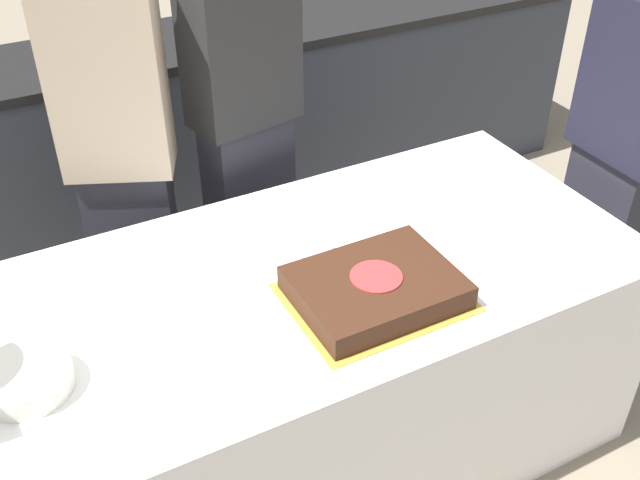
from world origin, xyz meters
The scene contains 9 objects.
ground_plane centered at (0.00, 0.00, 0.00)m, with size 14.00×14.00×0.00m, color gray.
back_counter centered at (0.00, 1.54, 0.46)m, with size 4.40×0.58×0.92m.
dining_table centered at (0.00, 0.00, 0.39)m, with size 2.04×0.93×0.77m.
cake centered at (0.14, -0.19, 0.81)m, with size 0.47×0.37×0.08m.
plate_stack centered at (-0.76, -0.09, 0.80)m, with size 0.22×0.22×0.06m.
side_plate_near_cake centered at (0.09, 0.14, 0.77)m, with size 0.19×0.19×0.00m.
person_cutting_cake centered at (0.14, 0.69, 0.89)m, with size 0.39×0.27×1.71m.
person_seated_right centered at (1.24, 0.00, 0.81)m, with size 0.20×0.35×1.57m.
person_standing_back centered at (-0.30, 0.69, 0.88)m, with size 0.39×0.32×1.67m.
Camera 1 is at (-0.73, -1.50, 2.09)m, focal length 42.00 mm.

